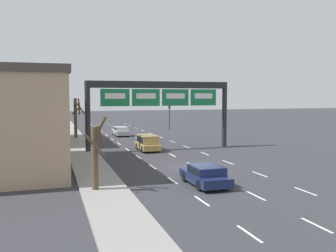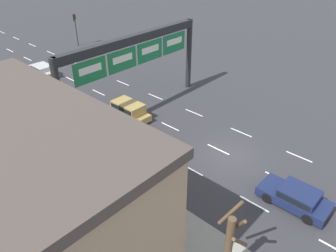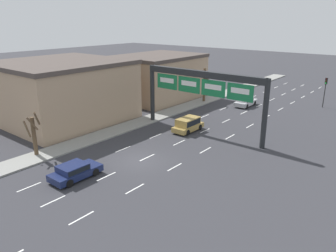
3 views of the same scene
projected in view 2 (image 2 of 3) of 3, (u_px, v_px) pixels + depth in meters
The scene contains 9 objects.
ground_plane at pixel (229, 155), 24.62m from camera, with size 220.00×220.00×0.00m, color #333338.
sidewalk_left at pixel (155, 212), 19.54m from camera, with size 2.80×110.00×0.15m.
lane_dashes at pixel (114, 100), 32.40m from camera, with size 6.72×67.00×0.01m.
sign_gantry at pixel (134, 54), 27.59m from camera, with size 15.33×0.70×7.09m.
car_silver at pixel (42, 70), 37.39m from camera, with size 1.85×4.35×1.27m.
car_navy at pixel (296, 197), 19.80m from camera, with size 1.98×4.22×1.28m.
suv_gold at pixel (128, 110), 28.78m from camera, with size 1.84×4.08×1.60m.
traffic_light_near_gantry at pixel (75, 23), 45.64m from camera, with size 0.30×0.35×4.37m.
tree_bare_second at pixel (230, 243), 15.02m from camera, with size 1.44×1.46×4.31m.
Camera 2 is at (-17.79, -10.03, 14.66)m, focal length 35.00 mm.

